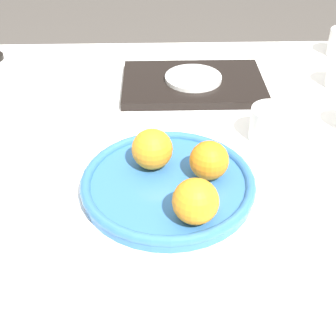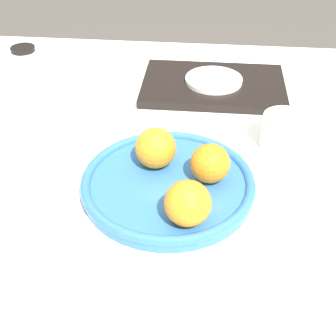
{
  "view_description": "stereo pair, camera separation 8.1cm",
  "coord_description": "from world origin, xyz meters",
  "px_view_note": "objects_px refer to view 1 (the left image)",
  "views": [
    {
      "loc": [
        -0.03,
        -0.85,
        1.31
      ],
      "look_at": [
        -0.01,
        -0.2,
        0.82
      ],
      "focal_mm": 50.0,
      "sensor_mm": 36.0,
      "label": 1
    },
    {
      "loc": [
        0.05,
        -0.84,
        1.31
      ],
      "look_at": [
        -0.01,
        -0.2,
        0.82
      ],
      "focal_mm": 50.0,
      "sensor_mm": 36.0,
      "label": 2
    }
  ],
  "objects_px": {
    "serving_tray": "(193,83)",
    "orange_1": "(209,160)",
    "orange_2": "(196,201)",
    "side_plate": "(193,78)",
    "orange_0": "(152,149)",
    "fruit_platter": "(168,184)",
    "cup_2": "(272,124)"
  },
  "relations": [
    {
      "from": "serving_tray",
      "to": "orange_1",
      "type": "bearing_deg",
      "value": -90.07
    },
    {
      "from": "fruit_platter",
      "to": "orange_2",
      "type": "relative_size",
      "value": 4.17
    },
    {
      "from": "orange_2",
      "to": "serving_tray",
      "type": "xyz_separation_m",
      "value": [
        0.03,
        0.49,
        -0.05
      ]
    },
    {
      "from": "orange_2",
      "to": "serving_tray",
      "type": "height_order",
      "value": "orange_2"
    },
    {
      "from": "orange_2",
      "to": "orange_1",
      "type": "bearing_deg",
      "value": 73.71
    },
    {
      "from": "orange_1",
      "to": "serving_tray",
      "type": "height_order",
      "value": "orange_1"
    },
    {
      "from": "orange_1",
      "to": "side_plate",
      "type": "bearing_deg",
      "value": 89.93
    },
    {
      "from": "orange_2",
      "to": "serving_tray",
      "type": "bearing_deg",
      "value": 86.2
    },
    {
      "from": "orange_1",
      "to": "side_plate",
      "type": "distance_m",
      "value": 0.38
    },
    {
      "from": "fruit_platter",
      "to": "orange_1",
      "type": "xyz_separation_m",
      "value": [
        0.07,
        0.01,
        0.04
      ]
    },
    {
      "from": "orange_0",
      "to": "orange_2",
      "type": "xyz_separation_m",
      "value": [
        0.07,
        -0.14,
        -0.0
      ]
    },
    {
      "from": "orange_1",
      "to": "fruit_platter",
      "type": "bearing_deg",
      "value": -169.93
    },
    {
      "from": "fruit_platter",
      "to": "serving_tray",
      "type": "height_order",
      "value": "fruit_platter"
    },
    {
      "from": "cup_2",
      "to": "fruit_platter",
      "type": "bearing_deg",
      "value": -143.22
    },
    {
      "from": "serving_tray",
      "to": "cup_2",
      "type": "bearing_deg",
      "value": -58.38
    },
    {
      "from": "fruit_platter",
      "to": "cup_2",
      "type": "height_order",
      "value": "cup_2"
    },
    {
      "from": "orange_0",
      "to": "side_plate",
      "type": "height_order",
      "value": "orange_0"
    },
    {
      "from": "fruit_platter",
      "to": "side_plate",
      "type": "distance_m",
      "value": 0.4
    },
    {
      "from": "orange_2",
      "to": "side_plate",
      "type": "height_order",
      "value": "orange_2"
    },
    {
      "from": "cup_2",
      "to": "side_plate",
      "type": "bearing_deg",
      "value": 121.62
    },
    {
      "from": "fruit_platter",
      "to": "orange_0",
      "type": "height_order",
      "value": "orange_0"
    },
    {
      "from": "orange_1",
      "to": "serving_tray",
      "type": "relative_size",
      "value": 0.2
    },
    {
      "from": "orange_0",
      "to": "serving_tray",
      "type": "distance_m",
      "value": 0.36
    },
    {
      "from": "orange_0",
      "to": "orange_2",
      "type": "relative_size",
      "value": 1.0
    },
    {
      "from": "serving_tray",
      "to": "side_plate",
      "type": "relative_size",
      "value": 2.48
    },
    {
      "from": "orange_0",
      "to": "orange_2",
      "type": "distance_m",
      "value": 0.16
    },
    {
      "from": "orange_1",
      "to": "orange_2",
      "type": "distance_m",
      "value": 0.11
    },
    {
      "from": "fruit_platter",
      "to": "serving_tray",
      "type": "distance_m",
      "value": 0.4
    },
    {
      "from": "orange_0",
      "to": "cup_2",
      "type": "distance_m",
      "value": 0.27
    },
    {
      "from": "orange_1",
      "to": "cup_2",
      "type": "relative_size",
      "value": 0.78
    },
    {
      "from": "side_plate",
      "to": "orange_1",
      "type": "bearing_deg",
      "value": -90.07
    },
    {
      "from": "serving_tray",
      "to": "side_plate",
      "type": "height_order",
      "value": "side_plate"
    }
  ]
}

